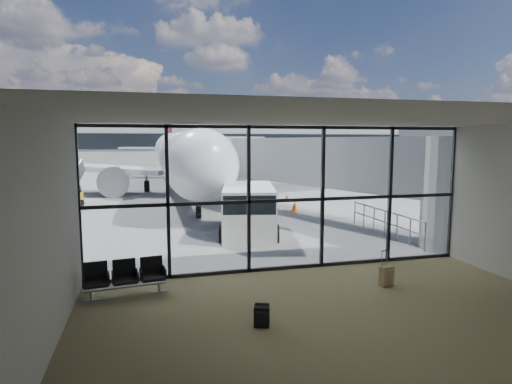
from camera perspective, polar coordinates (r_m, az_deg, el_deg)
name	(u,v)px	position (r m, az deg, el deg)	size (l,w,h in m)	color
ground	(181,174)	(52.76, -9.95, 2.33)	(220.00, 220.00, 0.00)	slate
lounge_shell	(363,210)	(8.83, 14.08, -2.34)	(12.02, 8.01, 4.51)	#6A6443
glass_curtain_wall	(286,199)	(13.25, 4.07, -0.91)	(12.10, 0.12, 4.50)	white
jet_bridge	(335,167)	(21.57, 10.45, 3.34)	(8.00, 16.50, 4.33)	#ACAFB2
apron_railing	(385,219)	(19.00, 16.79, -3.50)	(0.06, 5.46, 1.11)	gray
far_terminal	(166,140)	(74.50, -11.86, 6.80)	(80.00, 12.20, 11.00)	#A8A8A3
tree_3	(11,138)	(87.47, -29.86, 6.31)	(4.95, 4.95, 7.12)	#382619
tree_4	(48,134)	(86.11, -26.01, 6.94)	(5.61, 5.61, 8.07)	#382619
tree_5	(83,131)	(85.15, -22.04, 7.56)	(6.27, 6.27, 9.03)	#382619
seating_row	(125,276)	(11.94, -17.10, -10.61)	(2.08, 0.80, 0.92)	gray
backpack	(262,316)	(9.67, 0.77, -16.22)	(0.39, 0.38, 0.50)	black
suitcase	(387,276)	(12.62, 17.04, -10.65)	(0.41, 0.33, 1.00)	olive
airliner	(179,156)	(36.00, -10.17, 4.76)	(30.88, 35.71, 9.20)	white
service_van	(248,210)	(18.36, -1.03, -2.42)	(3.15, 5.18, 2.10)	white
belt_loader	(66,184)	(37.23, -23.97, 1.04)	(2.59, 4.52, 1.98)	black
mobile_stairs	(62,200)	(27.93, -24.47, -0.94)	(2.30, 3.55, 2.31)	#BA9815
traffic_cone_a	(254,201)	(26.88, -0.32, -1.16)	(0.44, 0.44, 0.63)	#FF650D
traffic_cone_b	(294,207)	(24.55, 5.15, -1.98)	(0.42, 0.42, 0.60)	#FF600D
traffic_cone_c	(287,197)	(28.92, 4.13, -0.71)	(0.37, 0.37, 0.53)	#EC380C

